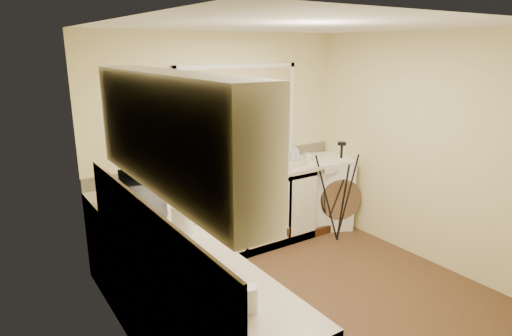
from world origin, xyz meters
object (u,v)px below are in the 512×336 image
(dish_rack, at_px, (290,163))
(steel_jar, at_px, (172,245))
(tripod, at_px, (339,192))
(soap_bottle_green, at_px, (283,140))
(soap_bottle_clear, at_px, (289,141))
(laptop, at_px, (199,178))
(cup_left, at_px, (210,271))
(cup_back, at_px, (308,157))
(washing_machine, at_px, (323,191))
(plant_d, at_px, (264,143))
(microwave, at_px, (142,193))
(plant_c, at_px, (239,145))
(kettle, at_px, (183,221))
(plant_a, at_px, (199,151))
(glass_jug, at_px, (249,298))

(dish_rack, relative_size, steel_jar, 3.26)
(tripod, distance_m, soap_bottle_green, 0.94)
(soap_bottle_green, xyz_separation_m, soap_bottle_clear, (0.12, 0.03, -0.03))
(laptop, bearing_deg, soap_bottle_green, 10.48)
(tripod, distance_m, steel_jar, 2.70)
(tripod, xyz_separation_m, cup_left, (-2.45, -1.36, 0.33))
(cup_back, height_order, cup_left, cup_back)
(soap_bottle_clear, bearing_deg, cup_back, -44.66)
(washing_machine, xyz_separation_m, plant_d, (-0.80, 0.20, 0.71))
(steel_jar, height_order, cup_left, steel_jar)
(steel_jar, relative_size, plant_d, 0.51)
(microwave, relative_size, soap_bottle_green, 2.32)
(laptop, xyz_separation_m, plant_c, (0.67, 0.29, 0.22))
(microwave, bearing_deg, soap_bottle_clear, -56.84)
(kettle, height_order, soap_bottle_green, soap_bottle_green)
(cup_back, bearing_deg, cup_left, -141.75)
(washing_machine, relative_size, laptop, 2.98)
(microwave, height_order, plant_a, plant_a)
(plant_d, bearing_deg, soap_bottle_green, -1.61)
(microwave, distance_m, plant_c, 1.60)
(kettle, xyz_separation_m, steel_jar, (-0.20, -0.25, -0.05))
(tripod, height_order, glass_jug, tripod)
(washing_machine, distance_m, steel_jar, 3.09)
(soap_bottle_clear, distance_m, cup_left, 3.06)
(washing_machine, xyz_separation_m, cup_left, (-2.64, -1.85, 0.48))
(cup_back, bearing_deg, soap_bottle_green, 154.97)
(washing_machine, distance_m, soap_bottle_clear, 0.82)
(kettle, xyz_separation_m, plant_c, (1.36, 1.39, 0.17))
(plant_d, height_order, cup_back, plant_d)
(tripod, xyz_separation_m, glass_jug, (-2.44, -1.79, 0.36))
(glass_jug, height_order, steel_jar, glass_jug)
(dish_rack, relative_size, glass_jug, 2.61)
(glass_jug, height_order, soap_bottle_green, soap_bottle_green)
(plant_c, height_order, soap_bottle_green, plant_c)
(laptop, distance_m, glass_jug, 2.37)
(dish_rack, relative_size, soap_bottle_green, 1.57)
(laptop, relative_size, plant_c, 1.21)
(steel_jar, relative_size, soap_bottle_green, 0.48)
(plant_c, relative_size, cup_back, 2.26)
(plant_c, bearing_deg, tripod, -36.99)
(kettle, xyz_separation_m, soap_bottle_clear, (2.10, 1.39, 0.13))
(dish_rack, xyz_separation_m, cup_back, (0.36, 0.08, 0.02))
(soap_bottle_green, bearing_deg, dish_rack, -104.29)
(microwave, xyz_separation_m, soap_bottle_green, (2.05, 0.68, 0.12))
(tripod, height_order, steel_jar, tripod)
(glass_jug, xyz_separation_m, plant_c, (1.48, 2.52, 0.20))
(dish_rack, xyz_separation_m, tripod, (0.39, -0.46, -0.32))
(dish_rack, bearing_deg, washing_machine, -0.17)
(soap_bottle_green, bearing_deg, soap_bottle_clear, 15.10)
(glass_jug, height_order, cup_left, glass_jug)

